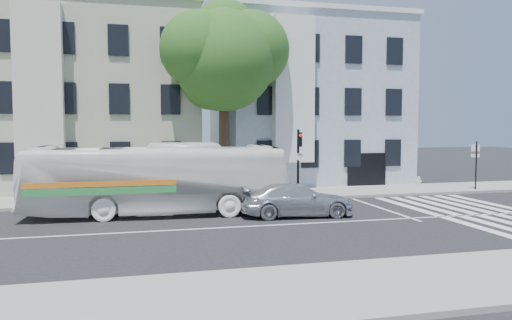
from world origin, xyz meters
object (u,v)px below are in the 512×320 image
object	(u,v)px
traffic_signal	(299,155)
fire_hydrant	(419,181)
bus	(158,179)
sedan	(297,200)

from	to	relation	value
traffic_signal	fire_hydrant	world-z (taller)	traffic_signal
bus	traffic_signal	xyz separation A→B (m)	(7.37, 2.46, 0.83)
sedan	fire_hydrant	bearing A→B (deg)	-51.98
sedan	fire_hydrant	distance (m)	12.29
sedan	fire_hydrant	world-z (taller)	sedan
bus	sedan	distance (m)	6.15
sedan	bus	bearing A→B (deg)	77.39
fire_hydrant	traffic_signal	bearing A→B (deg)	-163.66
bus	fire_hydrant	distance (m)	16.86
traffic_signal	fire_hydrant	bearing A→B (deg)	39.57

